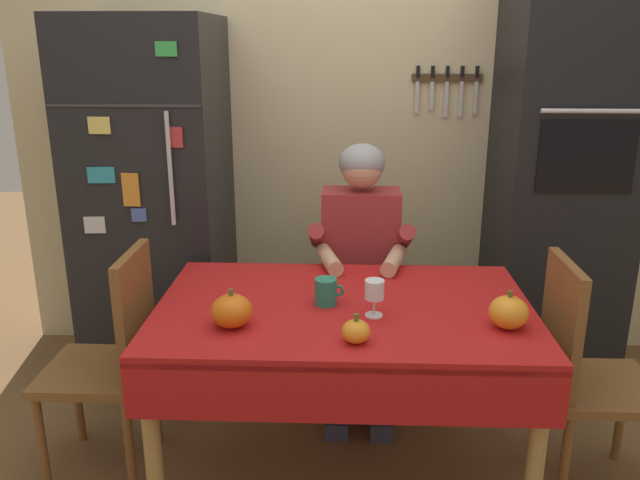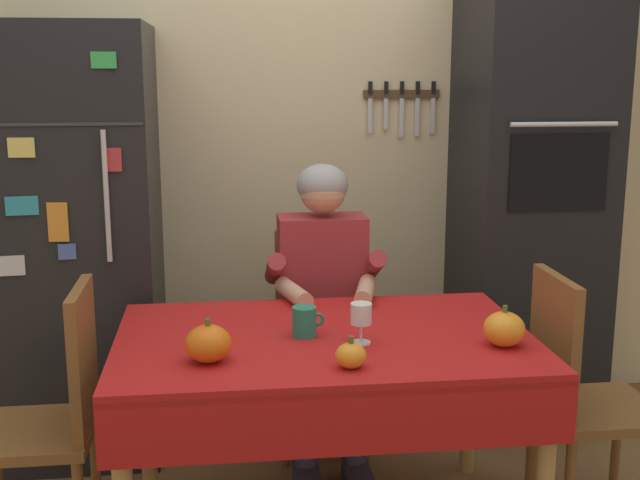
% 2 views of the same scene
% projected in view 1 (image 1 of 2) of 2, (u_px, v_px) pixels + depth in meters
% --- Properties ---
extents(back_wall_assembly, '(3.70, 0.13, 2.60)m').
position_uv_depth(back_wall_assembly, '(356.00, 116.00, 3.43)').
color(back_wall_assembly, beige).
rests_on(back_wall_assembly, ground).
extents(refrigerator, '(0.68, 0.71, 1.80)m').
position_uv_depth(refrigerator, '(156.00, 204.00, 3.21)').
color(refrigerator, black).
rests_on(refrigerator, ground).
extents(wall_oven, '(0.60, 0.64, 2.10)m').
position_uv_depth(wall_oven, '(561.00, 177.00, 3.13)').
color(wall_oven, black).
rests_on(wall_oven, ground).
extents(dining_table, '(1.40, 0.90, 0.74)m').
position_uv_depth(dining_table, '(344.00, 328.00, 2.40)').
color(dining_table, tan).
rests_on(dining_table, ground).
extents(chair_behind_person, '(0.40, 0.40, 0.93)m').
position_uv_depth(chair_behind_person, '(359.00, 286.00, 3.20)').
color(chair_behind_person, brown).
rests_on(chair_behind_person, ground).
extents(seated_person, '(0.47, 0.55, 1.25)m').
position_uv_depth(seated_person, '(361.00, 256.00, 2.95)').
color(seated_person, '#38384C').
rests_on(seated_person, ground).
extents(chair_right_side, '(0.40, 0.40, 0.93)m').
position_uv_depth(chair_right_side, '(584.00, 368.00, 2.40)').
color(chair_right_side, brown).
rests_on(chair_right_side, ground).
extents(chair_left_side, '(0.40, 0.40, 0.93)m').
position_uv_depth(chair_left_side, '(114.00, 354.00, 2.52)').
color(chair_left_side, brown).
rests_on(chair_left_side, ground).
extents(coffee_mug, '(0.11, 0.08, 0.10)m').
position_uv_depth(coffee_mug, '(327.00, 292.00, 2.39)').
color(coffee_mug, '#237F66').
rests_on(coffee_mug, dining_table).
extents(wine_glass, '(0.07, 0.07, 0.14)m').
position_uv_depth(wine_glass, '(375.00, 292.00, 2.27)').
color(wine_glass, white).
rests_on(wine_glass, dining_table).
extents(pumpkin_large, '(0.09, 0.09, 0.10)m').
position_uv_depth(pumpkin_large, '(356.00, 331.00, 2.09)').
color(pumpkin_large, orange).
rests_on(pumpkin_large, dining_table).
extents(pumpkin_medium, '(0.14, 0.14, 0.14)m').
position_uv_depth(pumpkin_medium, '(232.00, 311.00, 2.20)').
color(pumpkin_medium, orange).
rests_on(pumpkin_medium, dining_table).
extents(pumpkin_small, '(0.13, 0.13, 0.14)m').
position_uv_depth(pumpkin_small, '(509.00, 312.00, 2.19)').
color(pumpkin_small, orange).
rests_on(pumpkin_small, dining_table).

